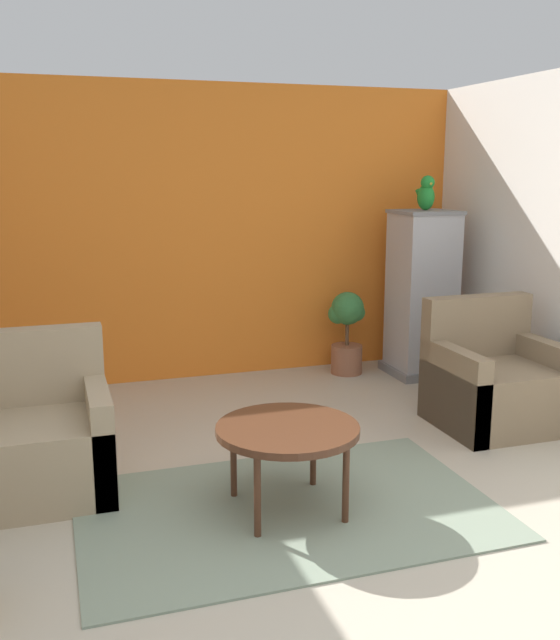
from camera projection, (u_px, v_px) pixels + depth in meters
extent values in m
plane|color=#B2A893|center=(423.00, 624.00, 2.86)|extent=(20.00, 20.00, 0.00)
cube|color=orange|center=(212.00, 234.00, 6.09)|extent=(4.54, 0.06, 2.49)
cube|color=gray|center=(287.00, 509.00, 3.81)|extent=(2.20, 1.42, 0.01)
cylinder|color=#472819|center=(288.00, 429.00, 3.72)|extent=(0.76, 0.76, 0.04)
cylinder|color=#472819|center=(257.00, 497.00, 3.48)|extent=(0.04, 0.04, 0.44)
cylinder|color=#472819|center=(346.00, 484.00, 3.62)|extent=(0.04, 0.04, 0.44)
cylinder|color=#472819|center=(234.00, 460.00, 3.92)|extent=(0.04, 0.04, 0.44)
cylinder|color=#472819|center=(313.00, 450.00, 4.06)|extent=(0.04, 0.04, 0.44)
cube|color=#9E896B|center=(34.00, 457.00, 3.95)|extent=(0.84, 0.74, 0.44)
cube|color=#9E896B|center=(29.00, 366.00, 4.14)|extent=(0.84, 0.14, 0.45)
cube|color=#9E896B|center=(100.00, 437.00, 4.05)|extent=(0.12, 0.74, 0.60)
cube|color=#7A664C|center=(497.00, 396.00, 5.02)|extent=(0.84, 0.74, 0.44)
cube|color=#7A664C|center=(477.00, 326.00, 5.21)|extent=(0.84, 0.14, 0.45)
cube|color=#7A664C|center=(453.00, 390.00, 4.90)|extent=(0.12, 0.74, 0.60)
cube|color=#7A664C|center=(541.00, 381.00, 5.11)|extent=(0.12, 0.74, 0.60)
cube|color=slate|center=(419.00, 369.00, 6.36)|extent=(0.54, 0.54, 0.07)
cube|color=#A8A8AD|center=(422.00, 291.00, 6.21)|extent=(0.48, 0.48, 1.34)
cube|color=slate|center=(425.00, 212.00, 6.07)|extent=(0.50, 0.50, 0.03)
ellipsoid|color=#1E842D|center=(426.00, 197.00, 6.04)|extent=(0.14, 0.17, 0.22)
sphere|color=#1E842D|center=(428.00, 182.00, 6.00)|extent=(0.12, 0.12, 0.12)
cone|color=gold|center=(431.00, 184.00, 5.95)|extent=(0.05, 0.05, 0.05)
cone|color=#1E842D|center=(421.00, 199.00, 6.12)|extent=(0.07, 0.14, 0.19)
cylinder|color=brown|center=(347.00, 359.00, 6.35)|extent=(0.28, 0.28, 0.26)
cylinder|color=brown|center=(347.00, 332.00, 6.30)|extent=(0.03, 0.03, 0.23)
sphere|color=#337038|center=(348.00, 308.00, 6.25)|extent=(0.29, 0.29, 0.29)
sphere|color=#337038|center=(338.00, 314.00, 6.26)|extent=(0.17, 0.17, 0.17)
sphere|color=#337038|center=(356.00, 312.00, 6.26)|extent=(0.16, 0.16, 0.16)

